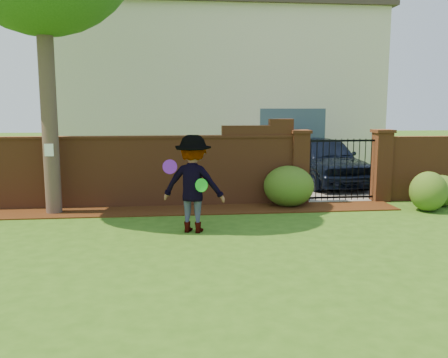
{
  "coord_description": "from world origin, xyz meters",
  "views": [
    {
      "loc": [
        -0.87,
        -7.87,
        2.46
      ],
      "look_at": [
        0.16,
        1.4,
        1.05
      ],
      "focal_mm": 38.33,
      "sensor_mm": 36.0,
      "label": 1
    }
  ],
  "objects": [
    {
      "name": "brick_wall",
      "position": [
        -2.01,
        4.0,
        0.93
      ],
      "size": [
        8.7,
        0.31,
        2.16
      ],
      "color": "brown",
      "rests_on": "ground"
    },
    {
      "name": "iron_gate",
      "position": [
        3.5,
        4.0,
        0.85
      ],
      "size": [
        1.78,
        0.03,
        1.6
      ],
      "color": "black",
      "rests_on": "ground"
    },
    {
      "name": "paper_notice",
      "position": [
        -3.6,
        3.21,
        1.5
      ],
      "size": [
        0.2,
        0.01,
        0.28
      ],
      "primitive_type": "cube",
      "color": "white",
      "rests_on": "tree"
    },
    {
      "name": "frisbee_purple",
      "position": [
        -0.9,
        1.31,
        1.32
      ],
      "size": [
        0.28,
        0.09,
        0.28
      ],
      "primitive_type": "cylinder",
      "rotation": [
        1.36,
        0.0,
        0.02
      ],
      "color": "purple",
      "rests_on": "man"
    },
    {
      "name": "ground",
      "position": [
        0.0,
        0.0,
        -0.01
      ],
      "size": [
        80.0,
        80.0,
        0.01
      ],
      "primitive_type": "cube",
      "color": "#2F5816",
      "rests_on": "ground"
    },
    {
      "name": "shrub_middle",
      "position": [
        5.19,
        2.67,
        0.48
      ],
      "size": [
        0.86,
        0.86,
        0.95
      ],
      "primitive_type": "ellipsoid",
      "color": "#285318",
      "rests_on": "ground"
    },
    {
      "name": "man",
      "position": [
        -0.46,
        1.38,
        0.96
      ],
      "size": [
        1.4,
        1.06,
        1.92
      ],
      "primitive_type": "imported",
      "rotation": [
        0.0,
        0.0,
        2.83
      ],
      "color": "gray",
      "rests_on": "ground"
    },
    {
      "name": "house",
      "position": [
        1.0,
        12.0,
        3.16
      ],
      "size": [
        12.4,
        6.4,
        6.3
      ],
      "color": "beige",
      "rests_on": "ground"
    },
    {
      "name": "mulch_bed",
      "position": [
        -0.95,
        3.34,
        0.01
      ],
      "size": [
        11.1,
        1.08,
        0.03
      ],
      "primitive_type": "cube",
      "color": "#341909",
      "rests_on": "ground"
    },
    {
      "name": "car",
      "position": [
        3.99,
        6.71,
        0.78
      ],
      "size": [
        2.26,
        4.72,
        1.55
      ],
      "primitive_type": "imported",
      "rotation": [
        0.0,
        0.0,
        0.09
      ],
      "color": "black",
      "rests_on": "ground"
    },
    {
      "name": "frisbee_green",
      "position": [
        -0.3,
        1.12,
        0.98
      ],
      "size": [
        0.25,
        0.19,
        0.26
      ],
      "primitive_type": "cylinder",
      "rotation": [
        1.43,
        0.0,
        -0.55
      ],
      "color": "green",
      "rests_on": "man"
    },
    {
      "name": "pillar_left",
      "position": [
        2.4,
        4.0,
        0.96
      ],
      "size": [
        0.5,
        0.5,
        1.88
      ],
      "color": "brown",
      "rests_on": "ground"
    },
    {
      "name": "shrub_right",
      "position": [
        5.85,
        3.22,
        0.39
      ],
      "size": [
        0.87,
        0.87,
        0.78
      ],
      "primitive_type": "ellipsoid",
      "color": "#285318",
      "rests_on": "ground"
    },
    {
      "name": "driveway",
      "position": [
        3.5,
        8.0,
        0.01
      ],
      "size": [
        3.2,
        8.0,
        0.01
      ],
      "primitive_type": "cube",
      "color": "gray",
      "rests_on": "ground"
    },
    {
      "name": "shrub_left",
      "position": [
        2.02,
        3.58,
        0.51
      ],
      "size": [
        1.25,
        1.25,
        1.02
      ],
      "primitive_type": "ellipsoid",
      "color": "#285318",
      "rests_on": "ground"
    },
    {
      "name": "pillar_right",
      "position": [
        4.6,
        4.0,
        0.96
      ],
      "size": [
        0.5,
        0.5,
        1.88
      ],
      "color": "brown",
      "rests_on": "ground"
    }
  ]
}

